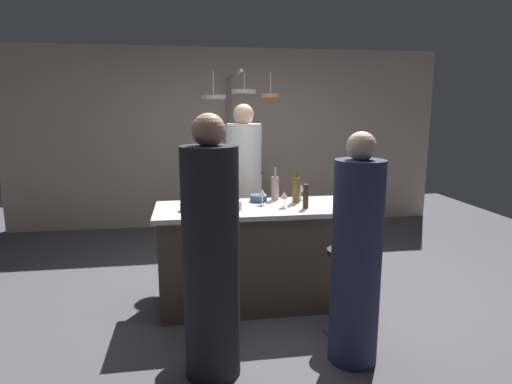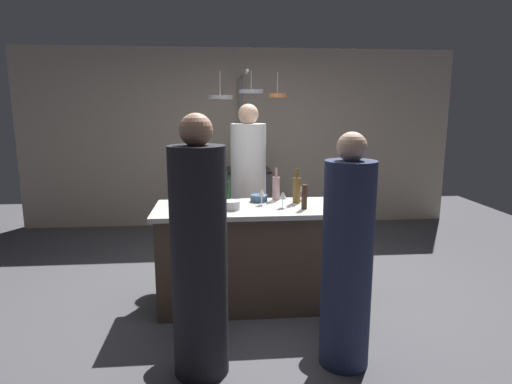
{
  "view_description": "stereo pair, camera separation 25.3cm",
  "coord_description": "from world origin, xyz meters",
  "px_view_note": "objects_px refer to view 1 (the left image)",
  "views": [
    {
      "loc": [
        -0.6,
        -3.66,
        1.75
      ],
      "look_at": [
        0.0,
        0.15,
        1.0
      ],
      "focal_mm": 30.44,
      "sensor_mm": 36.0,
      "label": 1
    },
    {
      "loc": [
        -0.35,
        -3.69,
        1.75
      ],
      "look_at": [
        0.0,
        0.15,
        1.0
      ],
      "focal_mm": 30.44,
      "sensor_mm": 36.0,
      "label": 2
    }
  ],
  "objects_px": {
    "chef": "(244,194)",
    "mixing_bowl_wooden": "(190,206)",
    "mixing_bowl_blue": "(258,198)",
    "wine_glass_by_chef": "(284,196)",
    "mixing_bowl_steel": "(233,206)",
    "bar_stool_left": "(208,296)",
    "wine_glass_near_left_guest": "(262,193)",
    "wine_bottle_red": "(227,192)",
    "wine_glass_near_right_guest": "(301,189)",
    "wine_bottle_amber": "(296,189)",
    "stove_range": "(231,200)",
    "guest_right": "(356,259)",
    "guest_left": "(211,259)",
    "wine_bottle_rose": "(275,187)",
    "bar_stool_right": "(342,287)",
    "pepper_mill": "(306,196)"
  },
  "relations": [
    {
      "from": "guest_left",
      "to": "guest_right",
      "type": "height_order",
      "value": "guest_left"
    },
    {
      "from": "mixing_bowl_steel",
      "to": "mixing_bowl_wooden",
      "type": "distance_m",
      "value": 0.36
    },
    {
      "from": "bar_stool_right",
      "to": "wine_bottle_rose",
      "type": "xyz_separation_m",
      "value": [
        -0.36,
        0.89,
        0.64
      ]
    },
    {
      "from": "mixing_bowl_wooden",
      "to": "mixing_bowl_blue",
      "type": "height_order",
      "value": "mixing_bowl_wooden"
    },
    {
      "from": "wine_bottle_rose",
      "to": "wine_glass_by_chef",
      "type": "height_order",
      "value": "wine_bottle_rose"
    },
    {
      "from": "stove_range",
      "to": "wine_bottle_rose",
      "type": "xyz_separation_m",
      "value": [
        0.2,
        -2.18,
        0.57
      ]
    },
    {
      "from": "bar_stool_left",
      "to": "wine_glass_near_left_guest",
      "type": "relative_size",
      "value": 4.66
    },
    {
      "from": "chef",
      "to": "bar_stool_right",
      "type": "bearing_deg",
      "value": -69.28
    },
    {
      "from": "chef",
      "to": "wine_glass_near_right_guest",
      "type": "height_order",
      "value": "chef"
    },
    {
      "from": "bar_stool_left",
      "to": "pepper_mill",
      "type": "xyz_separation_m",
      "value": [
        0.87,
        0.49,
        0.63
      ]
    },
    {
      "from": "bar_stool_left",
      "to": "wine_bottle_red",
      "type": "bearing_deg",
      "value": 73.74
    },
    {
      "from": "mixing_bowl_wooden",
      "to": "mixing_bowl_blue",
      "type": "distance_m",
      "value": 0.67
    },
    {
      "from": "guest_right",
      "to": "mixing_bowl_steel",
      "type": "relative_size",
      "value": 10.71
    },
    {
      "from": "stove_range",
      "to": "wine_bottle_rose",
      "type": "bearing_deg",
      "value": -84.77
    },
    {
      "from": "guest_right",
      "to": "wine_glass_by_chef",
      "type": "height_order",
      "value": "guest_right"
    },
    {
      "from": "guest_right",
      "to": "mixing_bowl_wooden",
      "type": "bearing_deg",
      "value": 139.26
    },
    {
      "from": "guest_right",
      "to": "wine_glass_near_left_guest",
      "type": "distance_m",
      "value": 1.18
    },
    {
      "from": "bar_stool_right",
      "to": "wine_bottle_rose",
      "type": "bearing_deg",
      "value": 112.35
    },
    {
      "from": "chef",
      "to": "mixing_bowl_wooden",
      "type": "xyz_separation_m",
      "value": [
        -0.58,
        -0.96,
        0.1
      ]
    },
    {
      "from": "wine_glass_near_left_guest",
      "to": "mixing_bowl_wooden",
      "type": "distance_m",
      "value": 0.65
    },
    {
      "from": "mixing_bowl_wooden",
      "to": "wine_glass_near_right_guest",
      "type": "bearing_deg",
      "value": 15.24
    },
    {
      "from": "bar_stool_right",
      "to": "pepper_mill",
      "type": "bearing_deg",
      "value": 109.9
    },
    {
      "from": "chef",
      "to": "mixing_bowl_wooden",
      "type": "height_order",
      "value": "chef"
    },
    {
      "from": "guest_left",
      "to": "wine_bottle_red",
      "type": "relative_size",
      "value": 5.79
    },
    {
      "from": "chef",
      "to": "mixing_bowl_steel",
      "type": "relative_size",
      "value": 11.98
    },
    {
      "from": "wine_bottle_amber",
      "to": "wine_bottle_rose",
      "type": "relative_size",
      "value": 1.04
    },
    {
      "from": "stove_range",
      "to": "wine_glass_near_right_guest",
      "type": "bearing_deg",
      "value": -78.79
    },
    {
      "from": "bar_stool_left",
      "to": "mixing_bowl_blue",
      "type": "bearing_deg",
      "value": 58.1
    },
    {
      "from": "wine_bottle_red",
      "to": "mixing_bowl_steel",
      "type": "relative_size",
      "value": 1.99
    },
    {
      "from": "bar_stool_right",
      "to": "stove_range",
      "type": "bearing_deg",
      "value": 100.41
    },
    {
      "from": "bar_stool_right",
      "to": "wine_glass_by_chef",
      "type": "distance_m",
      "value": 0.9
    },
    {
      "from": "guest_right",
      "to": "wine_glass_near_right_guest",
      "type": "distance_m",
      "value": 1.26
    },
    {
      "from": "guest_right",
      "to": "mixing_bowl_blue",
      "type": "xyz_separation_m",
      "value": [
        -0.48,
        1.2,
        0.19
      ]
    },
    {
      "from": "bar_stool_left",
      "to": "pepper_mill",
      "type": "bearing_deg",
      "value": 29.3
    },
    {
      "from": "guest_left",
      "to": "wine_glass_near_left_guest",
      "type": "relative_size",
      "value": 11.79
    },
    {
      "from": "bar_stool_right",
      "to": "wine_bottle_amber",
      "type": "distance_m",
      "value": 1.0
    },
    {
      "from": "wine_glass_near_right_guest",
      "to": "wine_glass_by_chef",
      "type": "bearing_deg",
      "value": -126.83
    },
    {
      "from": "pepper_mill",
      "to": "mixing_bowl_blue",
      "type": "distance_m",
      "value": 0.5
    },
    {
      "from": "wine_bottle_red",
      "to": "wine_glass_by_chef",
      "type": "relative_size",
      "value": 2.03
    },
    {
      "from": "stove_range",
      "to": "mixing_bowl_blue",
      "type": "relative_size",
      "value": 5.66
    },
    {
      "from": "chef",
      "to": "wine_glass_by_chef",
      "type": "height_order",
      "value": "chef"
    },
    {
      "from": "stove_range",
      "to": "mixing_bowl_steel",
      "type": "relative_size",
      "value": 5.95
    },
    {
      "from": "mixing_bowl_steel",
      "to": "stove_range",
      "type": "bearing_deg",
      "value": 84.76
    },
    {
      "from": "mixing_bowl_wooden",
      "to": "mixing_bowl_blue",
      "type": "relative_size",
      "value": 1.09
    },
    {
      "from": "bar_stool_left",
      "to": "bar_stool_right",
      "type": "bearing_deg",
      "value": 0.0
    },
    {
      "from": "chef",
      "to": "wine_bottle_amber",
      "type": "distance_m",
      "value": 0.9
    },
    {
      "from": "wine_glass_near_left_guest",
      "to": "pepper_mill",
      "type": "bearing_deg",
      "value": -27.6
    },
    {
      "from": "guest_left",
      "to": "wine_glass_near_right_guest",
      "type": "relative_size",
      "value": 11.79
    },
    {
      "from": "stove_range",
      "to": "mixing_bowl_wooden",
      "type": "xyz_separation_m",
      "value": [
        -0.59,
        -2.5,
        0.49
      ]
    },
    {
      "from": "wine_bottle_red",
      "to": "mixing_bowl_blue",
      "type": "height_order",
      "value": "wine_bottle_red"
    }
  ]
}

